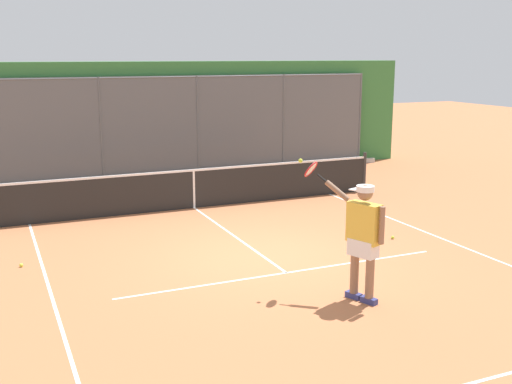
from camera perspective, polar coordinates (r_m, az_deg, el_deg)
ground_plane at (r=11.64m, az=0.56°, el=-5.85°), size 60.00×60.00×0.00m
court_line_markings at (r=10.54m, az=3.47°, el=-7.85°), size 7.66×9.23×0.01m
fence_backdrop at (r=19.42m, az=-10.07°, el=6.52°), size 17.58×1.37×3.46m
tennis_net at (r=15.17m, az=-5.71°, el=0.36°), size 9.84×0.09×1.07m
tennis_player at (r=9.40m, az=9.71°, el=-3.70°), size 0.84×1.29×2.09m
tennis_ball_mid_court at (r=12.97m, az=12.39°, el=-4.08°), size 0.07×0.07×0.07m
tennis_ball_near_net at (r=11.80m, az=-20.68°, el=-6.27°), size 0.07×0.07×0.07m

